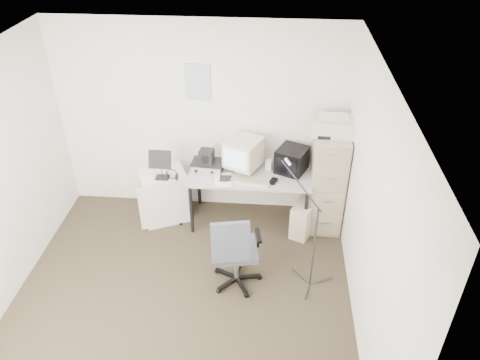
# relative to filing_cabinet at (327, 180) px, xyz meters

# --- Properties ---
(floor) EXTENTS (3.60, 3.60, 0.01)m
(floor) POSITION_rel_filing_cabinet_xyz_m (-1.58, -1.48, -0.66)
(floor) COLOR #2E251A
(floor) RESTS_ON ground
(ceiling) EXTENTS (3.60, 3.60, 0.01)m
(ceiling) POSITION_rel_filing_cabinet_xyz_m (-1.58, -1.48, 1.85)
(ceiling) COLOR white
(ceiling) RESTS_ON ground
(wall_back) EXTENTS (3.60, 0.02, 2.50)m
(wall_back) POSITION_rel_filing_cabinet_xyz_m (-1.58, 0.32, 0.60)
(wall_back) COLOR white
(wall_back) RESTS_ON ground
(wall_right) EXTENTS (0.02, 3.60, 2.50)m
(wall_right) POSITION_rel_filing_cabinet_xyz_m (0.22, -1.48, 0.60)
(wall_right) COLOR white
(wall_right) RESTS_ON ground
(wall_calendar) EXTENTS (0.30, 0.02, 0.44)m
(wall_calendar) POSITION_rel_filing_cabinet_xyz_m (-1.60, 0.31, 1.10)
(wall_calendar) COLOR white
(wall_calendar) RESTS_ON wall_back
(filing_cabinet) EXTENTS (0.40, 0.60, 1.30)m
(filing_cabinet) POSITION_rel_filing_cabinet_xyz_m (0.00, 0.00, 0.00)
(filing_cabinet) COLOR gray
(filing_cabinet) RESTS_ON floor
(printer) EXTENTS (0.51, 0.37, 0.19)m
(printer) POSITION_rel_filing_cabinet_xyz_m (0.00, 0.01, 0.74)
(printer) COLOR beige
(printer) RESTS_ON filing_cabinet
(desk) EXTENTS (1.50, 0.70, 0.73)m
(desk) POSITION_rel_filing_cabinet_xyz_m (-0.95, -0.03, -0.29)
(desk) COLOR #B4B4B4
(desk) RESTS_ON floor
(crt_monitor) EXTENTS (0.51, 0.52, 0.42)m
(crt_monitor) POSITION_rel_filing_cabinet_xyz_m (-1.03, 0.04, 0.29)
(crt_monitor) COLOR beige
(crt_monitor) RESTS_ON desk
(crt_tv) EXTENTS (0.45, 0.46, 0.30)m
(crt_tv) POSITION_rel_filing_cabinet_xyz_m (-0.44, 0.07, 0.23)
(crt_tv) COLOR black
(crt_tv) RESTS_ON desk
(desk_speaker) EXTENTS (0.09, 0.09, 0.13)m
(desk_speaker) POSITION_rel_filing_cabinet_xyz_m (-0.72, 0.07, 0.15)
(desk_speaker) COLOR beige
(desk_speaker) RESTS_ON desk
(keyboard) EXTENTS (0.51, 0.25, 0.03)m
(keyboard) POSITION_rel_filing_cabinet_xyz_m (-0.94, -0.24, 0.09)
(keyboard) COLOR beige
(keyboard) RESTS_ON desk
(mouse) EXTENTS (0.11, 0.14, 0.04)m
(mouse) POSITION_rel_filing_cabinet_xyz_m (-0.66, -0.22, 0.10)
(mouse) COLOR black
(mouse) RESTS_ON desk
(radio_receiver) EXTENTS (0.41, 0.30, 0.11)m
(radio_receiver) POSITION_rel_filing_cabinet_xyz_m (-1.48, 0.00, 0.14)
(radio_receiver) COLOR black
(radio_receiver) RESTS_ON desk
(radio_speaker) EXTENTS (0.19, 0.18, 0.17)m
(radio_speaker) POSITION_rel_filing_cabinet_xyz_m (-1.48, 0.00, 0.27)
(radio_speaker) COLOR black
(radio_speaker) RESTS_ON radio_receiver
(papers) EXTENTS (0.22, 0.29, 0.02)m
(papers) POSITION_rel_filing_cabinet_xyz_m (-1.26, -0.21, 0.09)
(papers) COLOR white
(papers) RESTS_ON desk
(pc_tower) EXTENTS (0.39, 0.52, 0.45)m
(pc_tower) POSITION_rel_filing_cabinet_xyz_m (-0.25, -0.20, -0.43)
(pc_tower) COLOR beige
(pc_tower) RESTS_ON floor
(office_chair) EXTENTS (0.65, 0.65, 0.96)m
(office_chair) POSITION_rel_filing_cabinet_xyz_m (-1.02, -1.14, -0.17)
(office_chair) COLOR slate
(office_chair) RESTS_ON floor
(side_cart) EXTENTS (0.69, 0.63, 0.69)m
(side_cart) POSITION_rel_filing_cabinet_xyz_m (-2.05, -0.04, -0.31)
(side_cart) COLOR silver
(side_cart) RESTS_ON floor
(music_stand) EXTENTS (0.28, 0.16, 0.40)m
(music_stand) POSITION_rel_filing_cabinet_xyz_m (-2.01, -0.17, 0.24)
(music_stand) COLOR black
(music_stand) RESTS_ON side_cart
(headphones) EXTENTS (0.18, 0.18, 0.03)m
(headphones) POSITION_rel_filing_cabinet_xyz_m (-1.89, -0.19, 0.09)
(headphones) COLOR black
(headphones) RESTS_ON side_cart
(mic_stand) EXTENTS (0.03, 0.03, 1.38)m
(mic_stand) POSITION_rel_filing_cabinet_xyz_m (-0.20, -1.13, 0.04)
(mic_stand) COLOR black
(mic_stand) RESTS_ON floor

